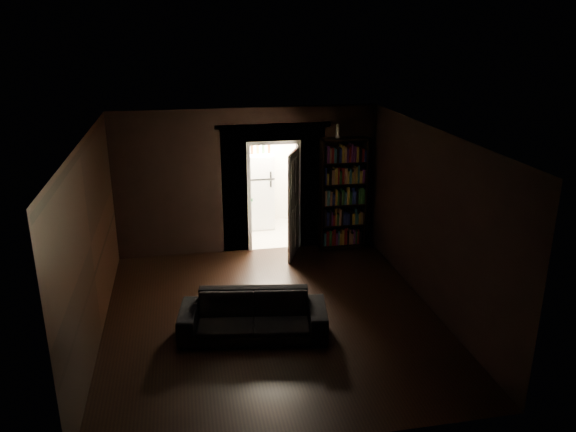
% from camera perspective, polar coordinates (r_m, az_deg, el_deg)
% --- Properties ---
extents(ground, '(5.50, 5.50, 0.00)m').
position_cam_1_polar(ground, '(8.72, -1.63, -10.25)').
color(ground, black).
rests_on(ground, ground).
extents(room_walls, '(5.02, 5.61, 2.84)m').
position_cam_1_polar(room_walls, '(9.04, -2.89, 2.41)').
color(room_walls, black).
rests_on(room_walls, ground).
extents(kitchen_alcove, '(2.20, 1.80, 2.60)m').
position_cam_1_polar(kitchen_alcove, '(11.91, -2.33, 4.16)').
color(kitchen_alcove, '#BCB5A3').
rests_on(kitchen_alcove, ground).
extents(sofa, '(2.20, 1.22, 0.80)m').
position_cam_1_polar(sofa, '(8.11, -3.57, -9.46)').
color(sofa, black).
rests_on(sofa, ground).
extents(bookshelf, '(0.94, 0.46, 2.20)m').
position_cam_1_polar(bookshelf, '(11.01, 5.57, 2.25)').
color(bookshelf, black).
rests_on(bookshelf, ground).
extents(refrigerator, '(0.82, 0.77, 1.65)m').
position_cam_1_polar(refrigerator, '(12.21, -3.33, 2.66)').
color(refrigerator, white).
rests_on(refrigerator, ground).
extents(door, '(0.38, 0.80, 2.05)m').
position_cam_1_polar(door, '(10.56, 0.57, 1.18)').
color(door, white).
rests_on(door, ground).
extents(figurine, '(0.09, 0.09, 0.26)m').
position_cam_1_polar(figurine, '(10.75, 5.06, 8.62)').
color(figurine, white).
rests_on(figurine, bookshelf).
extents(bottles, '(0.67, 0.36, 0.28)m').
position_cam_1_polar(bottles, '(11.88, -3.10, 7.00)').
color(bottles, black).
rests_on(bottles, refrigerator).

